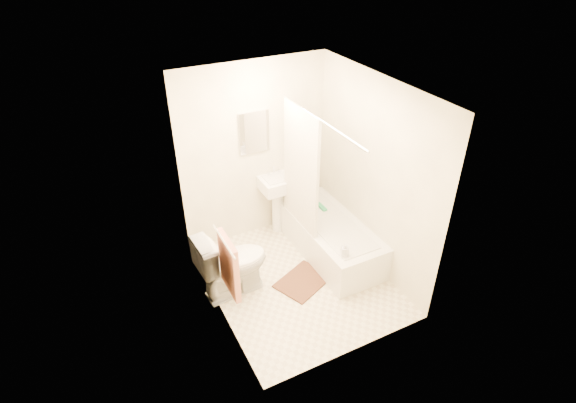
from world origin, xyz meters
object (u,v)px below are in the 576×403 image
toilet (232,263)px  sink (278,202)px  bath_mat (303,281)px  bathtub (329,237)px  soap_bottle (345,250)px

toilet → sink: (1.00, 0.85, 0.06)m
sink → bath_mat: sink is taller
sink → bathtub: (0.39, -0.74, -0.23)m
sink → toilet: bearing=-140.0°
toilet → sink: sink is taller
bath_mat → soap_bottle: soap_bottle is taller
bathtub → bath_mat: 0.73m
toilet → soap_bottle: size_ratio=4.76×
toilet → bath_mat: size_ratio=1.33×
toilet → sink: 1.31m
bath_mat → soap_bottle: bearing=-35.2°
bathtub → sink: bearing=117.6°
sink → bathtub: sink is taller
bath_mat → toilet: bearing=162.1°
sink → soap_bottle: sink is taller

